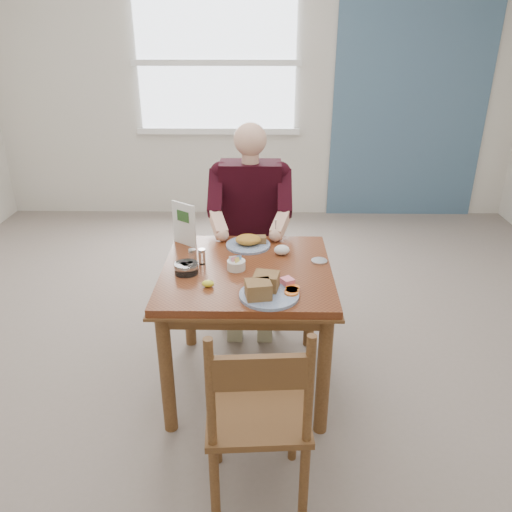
{
  "coord_description": "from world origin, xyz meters",
  "views": [
    {
      "loc": [
        0.09,
        -2.39,
        1.92
      ],
      "look_at": [
        0.05,
        0.0,
        0.82
      ],
      "focal_mm": 35.0,
      "sensor_mm": 36.0,
      "label": 1
    }
  ],
  "objects_px": {
    "near_plate": "(267,289)",
    "chair_far": "(251,253)",
    "far_plate": "(249,242)",
    "diner": "(250,213)",
    "chair_near": "(258,416)",
    "table": "(247,286)"
  },
  "relations": [
    {
      "from": "chair_near",
      "to": "far_plate",
      "type": "bearing_deg",
      "value": 93.4
    },
    {
      "from": "near_plate",
      "to": "far_plate",
      "type": "distance_m",
      "value": 0.6
    },
    {
      "from": "table",
      "to": "near_plate",
      "type": "height_order",
      "value": "near_plate"
    },
    {
      "from": "chair_far",
      "to": "near_plate",
      "type": "xyz_separation_m",
      "value": [
        0.1,
        -1.1,
        0.31
      ]
    },
    {
      "from": "table",
      "to": "chair_near",
      "type": "bearing_deg",
      "value": -85.13
    },
    {
      "from": "chair_near",
      "to": "near_plate",
      "type": "bearing_deg",
      "value": 86.16
    },
    {
      "from": "far_plate",
      "to": "chair_near",
      "type": "bearing_deg",
      "value": -86.6
    },
    {
      "from": "chair_far",
      "to": "diner",
      "type": "height_order",
      "value": "diner"
    },
    {
      "from": "diner",
      "to": "chair_near",
      "type": "bearing_deg",
      "value": -87.38
    },
    {
      "from": "chair_far",
      "to": "chair_near",
      "type": "xyz_separation_m",
      "value": [
        0.07,
        -1.62,
        0.0
      ]
    },
    {
      "from": "chair_far",
      "to": "near_plate",
      "type": "bearing_deg",
      "value": -84.55
    },
    {
      "from": "diner",
      "to": "chair_far",
      "type": "bearing_deg",
      "value": 90.01
    },
    {
      "from": "diner",
      "to": "far_plate",
      "type": "height_order",
      "value": "diner"
    },
    {
      "from": "table",
      "to": "chair_far",
      "type": "relative_size",
      "value": 0.97
    },
    {
      "from": "chair_near",
      "to": "diner",
      "type": "relative_size",
      "value": 0.69
    },
    {
      "from": "near_plate",
      "to": "chair_far",
      "type": "bearing_deg",
      "value": 95.45
    },
    {
      "from": "chair_far",
      "to": "near_plate",
      "type": "height_order",
      "value": "chair_far"
    },
    {
      "from": "chair_near",
      "to": "diner",
      "type": "distance_m",
      "value": 1.56
    },
    {
      "from": "near_plate",
      "to": "far_plate",
      "type": "height_order",
      "value": "near_plate"
    },
    {
      "from": "diner",
      "to": "near_plate",
      "type": "xyz_separation_m",
      "value": [
        0.1,
        -1.01,
        -0.03
      ]
    },
    {
      "from": "chair_near",
      "to": "near_plate",
      "type": "height_order",
      "value": "chair_near"
    },
    {
      "from": "table",
      "to": "chair_far",
      "type": "distance_m",
      "value": 0.81
    }
  ]
}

